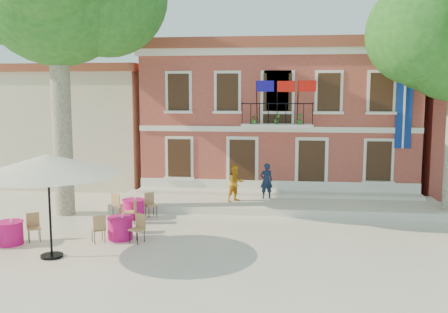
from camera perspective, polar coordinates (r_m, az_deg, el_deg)
ground at (r=17.92m, az=-0.82°, el=-8.81°), size 90.00×90.00×0.00m
main_building at (r=27.08m, az=6.22°, el=4.74°), size 13.50×9.59×7.50m
neighbor_west at (r=30.50m, az=-15.97°, el=3.72°), size 9.40×9.40×6.40m
terrace at (r=22.00m, az=5.91°, el=-5.40°), size 14.00×3.40×0.30m
patio_umbrella at (r=15.73m, az=-19.50°, el=-0.88°), size 4.26×4.26×3.17m
pedestrian_navy at (r=22.22m, az=4.86°, el=-2.79°), size 0.66×0.53×1.58m
pedestrian_orange at (r=21.56m, az=1.34°, el=-3.06°), size 0.98×0.96×1.59m
cafe_table_0 at (r=18.04m, az=-23.28°, el=-7.93°), size 1.82×1.43×0.95m
cafe_table_1 at (r=17.52m, az=-11.78°, el=-7.89°), size 1.86×1.70×0.95m
cafe_table_3 at (r=20.22m, az=-10.30°, el=-5.80°), size 1.86×1.73×0.95m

